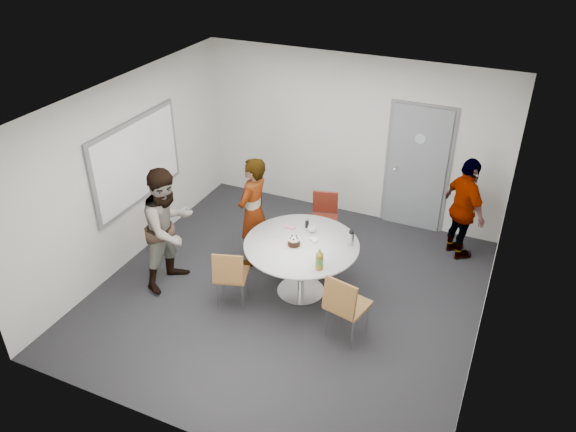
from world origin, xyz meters
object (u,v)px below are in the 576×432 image
at_px(door, 417,169).
at_px(chair_near_right, 344,303).
at_px(person_main, 253,212).
at_px(person_right, 464,209).
at_px(person_left, 169,228).
at_px(chair_far, 324,213).
at_px(chair_near_left, 230,273).
at_px(whiteboard, 137,161).
at_px(table, 303,251).

relative_size(door, chair_near_right, 2.25).
xyz_separation_m(person_main, person_right, (2.73, 1.39, -0.04)).
distance_m(chair_near_right, person_right, 2.66).
xyz_separation_m(door, chair_near_right, (-0.12, -3.03, -0.45)).
xyz_separation_m(person_left, person_right, (3.54, 2.30, -0.08)).
relative_size(chair_far, person_left, 0.48).
relative_size(chair_near_left, person_main, 0.52).
height_order(door, person_main, door).
bearing_deg(person_right, whiteboard, 70.35).
height_order(door, whiteboard, door).
height_order(table, person_right, person_right).
bearing_deg(chair_far, person_right, 178.95).
bearing_deg(door, person_left, -133.19).
distance_m(table, person_right, 2.55).
height_order(door, chair_near_left, door).
height_order(door, person_left, door).
height_order(chair_near_left, chair_near_right, chair_near_right).
bearing_deg(table, door, 68.46).
xyz_separation_m(whiteboard, chair_near_left, (1.88, -0.74, -0.92)).
relative_size(whiteboard, chair_near_right, 2.01).
distance_m(whiteboard, chair_near_right, 3.63).
bearing_deg(table, person_left, -164.44).
relative_size(chair_near_right, person_main, 0.57).
relative_size(chair_far, person_main, 0.51).
xyz_separation_m(door, whiteboard, (-3.56, -2.28, 0.42)).
height_order(chair_near_left, person_right, person_right).
relative_size(chair_near_right, person_left, 0.54).
relative_size(table, chair_near_left, 1.74).
height_order(chair_near_right, person_left, person_left).
height_order(chair_near_right, person_main, person_main).
xyz_separation_m(chair_far, person_left, (-1.57, -1.80, 0.36)).
relative_size(door, chair_far, 2.50).
relative_size(table, person_main, 0.91).
relative_size(chair_near_left, person_right, 0.55).
relative_size(door, person_left, 1.21).
distance_m(chair_near_right, chair_far, 2.21).
bearing_deg(person_right, chair_far, 63.21).
distance_m(door, whiteboard, 4.25).
bearing_deg(person_left, person_right, -47.16).
bearing_deg(table, whiteboard, 177.87).
relative_size(person_main, person_left, 0.95).
bearing_deg(person_right, chair_near_right, 117.61).
height_order(table, chair_near_right, table).
relative_size(whiteboard, person_left, 1.08).
distance_m(chair_near_left, person_main, 1.13).
height_order(table, chair_near_left, table).
relative_size(table, chair_near_right, 1.62).
distance_m(door, person_left, 3.94).
bearing_deg(door, person_right, -33.87).
xyz_separation_m(table, person_right, (1.79, 1.81, 0.11)).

